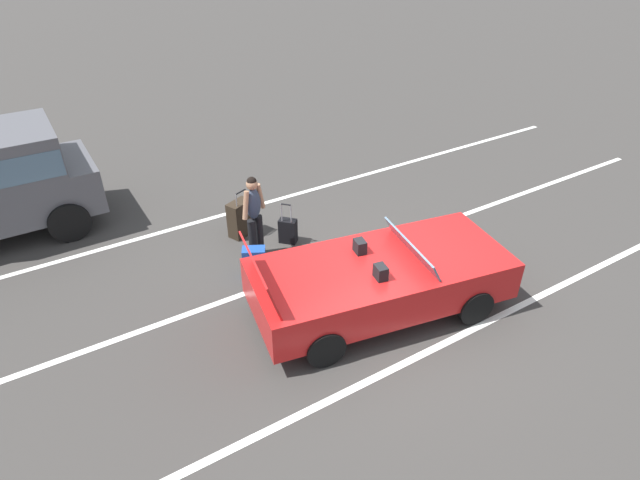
{
  "coord_description": "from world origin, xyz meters",
  "views": [
    {
      "loc": [
        -4.3,
        -5.19,
        5.69
      ],
      "look_at": [
        -0.34,
        1.28,
        0.75
      ],
      "focal_mm": 29.41,
      "sensor_mm": 36.0,
      "label": 1
    }
  ],
  "objects": [
    {
      "name": "suitcase_medium_bright",
      "position": [
        -1.37,
        1.82,
        0.31
      ],
      "size": [
        0.47,
        0.4,
        0.62
      ],
      "rotation": [
        0.0,
        0.0,
        1.09
      ],
      "color": "#1E479E",
      "rests_on": "ground_plane"
    },
    {
      "name": "lot_line_far",
      "position": [
        0.0,
        4.2,
        0.0
      ],
      "size": [
        18.0,
        0.12,
        0.01
      ],
      "primitive_type": "cube",
      "color": "silver",
      "rests_on": "ground_plane"
    },
    {
      "name": "ground_plane",
      "position": [
        0.0,
        0.0,
        0.0
      ],
      "size": [
        80.0,
        80.0,
        0.0
      ],
      "primitive_type": "plane",
      "color": "#383533"
    },
    {
      "name": "suitcase_small_carryon",
      "position": [
        -0.3,
        2.54,
        0.25
      ],
      "size": [
        0.38,
        0.38,
        0.89
      ],
      "rotation": [
        0.0,
        0.0,
        0.76
      ],
      "color": "black",
      "rests_on": "ground_plane"
    },
    {
      "name": "lot_line_near",
      "position": [
        0.0,
        -1.2,
        0.0
      ],
      "size": [
        18.0,
        0.12,
        0.01
      ],
      "primitive_type": "cube",
      "color": "silver",
      "rests_on": "ground_plane"
    },
    {
      "name": "convertible_car",
      "position": [
        0.2,
        -0.04,
        0.59
      ],
      "size": [
        4.38,
        2.47,
        1.53
      ],
      "rotation": [
        0.0,
        0.0,
        -0.18
      ],
      "color": "red",
      "rests_on": "ground_plane"
    },
    {
      "name": "lot_line_mid",
      "position": [
        0.0,
        1.5,
        0.0
      ],
      "size": [
        18.0,
        0.12,
        0.01
      ],
      "primitive_type": "cube",
      "color": "silver",
      "rests_on": "ground_plane"
    },
    {
      "name": "traveler_person",
      "position": [
        -1.04,
        2.43,
        0.93
      ],
      "size": [
        0.58,
        0.34,
        1.65
      ],
      "rotation": [
        0.0,
        0.0,
        -1.13
      ],
      "color": "black",
      "rests_on": "ground_plane"
    },
    {
      "name": "suitcase_large_black",
      "position": [
        -0.99,
        3.28,
        0.37
      ],
      "size": [
        0.55,
        0.45,
        1.01
      ],
      "rotation": [
        0.0,
        0.0,
        1.98
      ],
      "color": "#2D2319",
      "rests_on": "ground_plane"
    }
  ]
}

